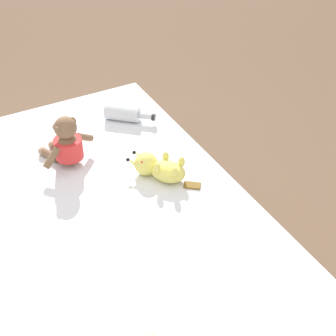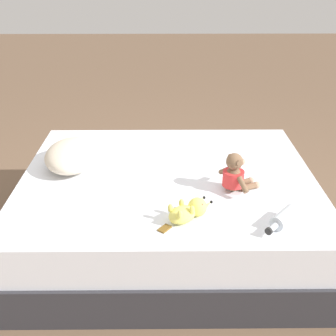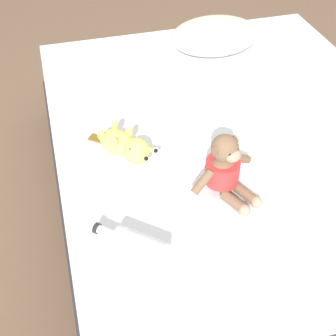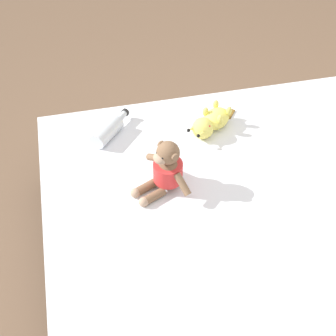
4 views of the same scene
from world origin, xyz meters
name	(u,v)px [view 1 (image 1 of 4)]	position (x,y,z in m)	size (l,w,h in m)	color
ground_plane	(70,307)	(0.00, 0.00, 0.00)	(16.00, 16.00, 0.00)	brown
bed	(63,272)	(0.00, 0.00, 0.23)	(1.57, 1.85, 0.47)	#2D2D33
plush_monkey	(66,144)	(-0.19, -0.38, 0.56)	(0.27, 0.25, 0.24)	brown
plush_yellow_creature	(159,168)	(-0.49, -0.10, 0.51)	(0.25, 0.29, 0.10)	#EAE066
glass_bottle	(124,113)	(-0.55, -0.57, 0.50)	(0.22, 0.21, 0.08)	silver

